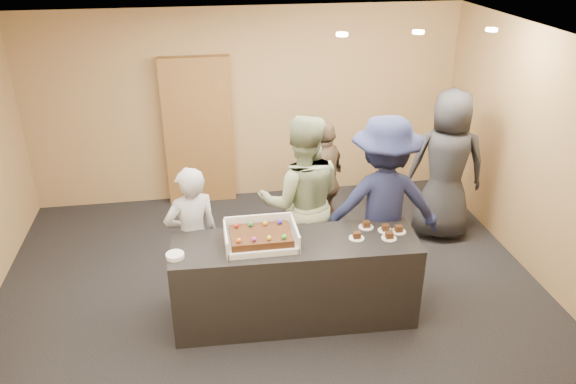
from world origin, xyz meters
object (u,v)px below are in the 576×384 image
object	(u,v)px
plate_stack	(175,256)
person_brown_extra	(324,182)
storage_cabinet	(199,132)
person_server_grey	(193,237)
person_dark_suit	(446,166)
sheet_cake	(261,236)
person_sage_man	(302,202)
serving_counter	(295,280)
cake_box	(261,239)
person_navy_man	(382,205)

from	to	relation	value
plate_stack	person_brown_extra	xyz separation A→B (m)	(1.78, 1.62, -0.13)
storage_cabinet	person_server_grey	distance (m)	2.44
person_server_grey	person_dark_suit	xyz separation A→B (m)	(3.13, 0.93, 0.19)
plate_stack	person_dark_suit	size ratio (longest dim) A/B	0.09
sheet_cake	person_sage_man	world-z (taller)	person_sage_man
serving_counter	cake_box	xyz separation A→B (m)	(-0.33, 0.03, 0.50)
cake_box	person_sage_man	bearing A→B (deg)	51.81
storage_cabinet	cake_box	distance (m)	2.90
person_sage_man	serving_counter	bearing A→B (deg)	79.50
cake_box	person_dark_suit	xyz separation A→B (m)	(2.47, 1.35, 0.02)
sheet_cake	person_brown_extra	distance (m)	1.82
serving_counter	person_server_grey	distance (m)	1.13
storage_cabinet	person_sage_man	bearing A→B (deg)	-64.48
sheet_cake	person_navy_man	world-z (taller)	person_navy_man
plate_stack	person_brown_extra	world-z (taller)	person_brown_extra
person_navy_man	person_brown_extra	xyz separation A→B (m)	(-0.38, 1.07, -0.20)
plate_stack	person_sage_man	xyz separation A→B (m)	(1.33, 0.79, 0.05)
person_navy_man	person_brown_extra	world-z (taller)	person_navy_man
cake_box	sheet_cake	size ratio (longest dim) A/B	1.17
storage_cabinet	person_sage_man	distance (m)	2.43
storage_cabinet	person_server_grey	xyz separation A→B (m)	(-0.13, -2.43, -0.27)
storage_cabinet	person_brown_extra	world-z (taller)	storage_cabinet
plate_stack	sheet_cake	bearing A→B (deg)	6.86
person_sage_man	person_brown_extra	bearing A→B (deg)	-113.32
serving_counter	person_sage_man	size ratio (longest dim) A/B	1.24
person_sage_man	person_dark_suit	xyz separation A→B (m)	(1.95, 0.69, -0.01)
serving_counter	person_brown_extra	size ratio (longest dim) A/B	1.52
person_brown_extra	person_dark_suit	distance (m)	1.52
person_brown_extra	person_navy_man	bearing A→B (deg)	55.23
plate_stack	person_server_grey	xyz separation A→B (m)	(0.16, 0.55, -0.14)
person_dark_suit	sheet_cake	bearing A→B (deg)	43.76
sheet_cake	storage_cabinet	bearing A→B (deg)	100.30
storage_cabinet	person_dark_suit	xyz separation A→B (m)	(3.00, -1.50, -0.08)
sheet_cake	person_brown_extra	world-z (taller)	person_brown_extra
serving_counter	plate_stack	world-z (taller)	plate_stack
storage_cabinet	person_sage_man	world-z (taller)	storage_cabinet
person_navy_man	person_brown_extra	distance (m)	1.15
person_server_grey	person_sage_man	size ratio (longest dim) A/B	0.80
storage_cabinet	cake_box	bearing A→B (deg)	-79.61
storage_cabinet	person_navy_man	bearing A→B (deg)	-52.36
serving_counter	cake_box	distance (m)	0.60
serving_counter	storage_cabinet	xyz separation A→B (m)	(-0.86, 2.88, 0.59)
person_server_grey	person_brown_extra	size ratio (longest dim) A/B	0.99
sheet_cake	person_server_grey	xyz separation A→B (m)	(-0.65, 0.45, -0.22)
person_navy_man	person_brown_extra	bearing A→B (deg)	-64.47
serving_counter	person_navy_man	size ratio (longest dim) A/B	1.22
plate_stack	person_navy_man	world-z (taller)	person_navy_man
person_server_grey	person_dark_suit	world-z (taller)	person_dark_suit
person_server_grey	person_brown_extra	distance (m)	1.94
person_dark_suit	cake_box	bearing A→B (deg)	43.32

